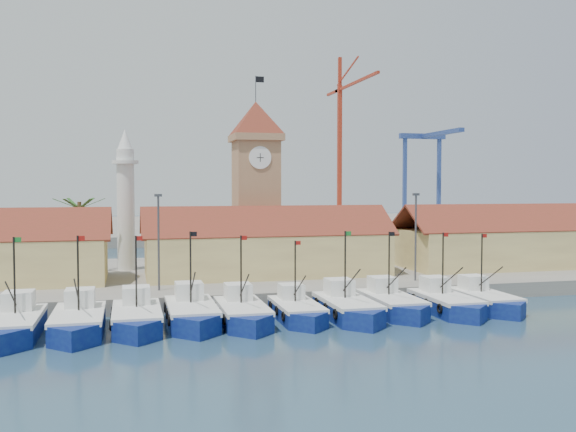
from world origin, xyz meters
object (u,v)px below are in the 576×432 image
object	(u,v)px
boat_5	(298,312)
minaret	(126,199)
boat_0	(13,327)
clock_tower	(256,180)

from	to	relation	value
boat_5	minaret	size ratio (longest dim) A/B	0.57
boat_0	boat_5	size ratio (longest dim) A/B	1.12
boat_0	boat_5	world-z (taller)	boat_0
boat_5	clock_tower	world-z (taller)	clock_tower
boat_5	minaret	distance (m)	30.32
boat_0	clock_tower	xyz separation A→B (m)	(23.08, 24.13, 11.15)
minaret	clock_tower	bearing A→B (deg)	-7.61
boat_5	clock_tower	size ratio (longest dim) A/B	0.41
boat_0	clock_tower	size ratio (longest dim) A/B	0.46
boat_0	minaret	size ratio (longest dim) A/B	0.64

